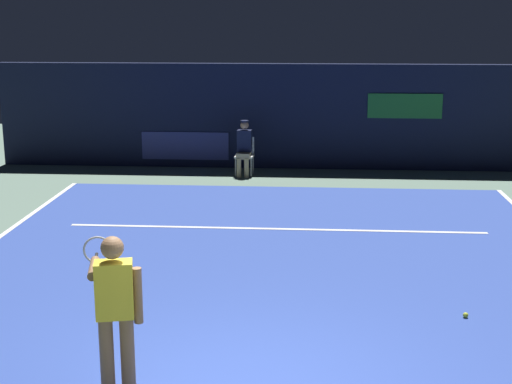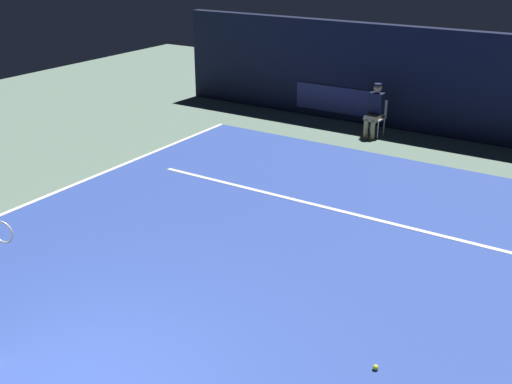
# 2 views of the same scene
# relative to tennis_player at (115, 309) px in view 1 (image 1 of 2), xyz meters

# --- Properties ---
(ground_plane) EXTENTS (28.92, 28.92, 0.00)m
(ground_plane) POSITION_rel_tennis_player_xyz_m (1.28, 4.37, -0.99)
(ground_plane) COLOR slate
(court_surface) EXTENTS (9.60, 10.38, 0.01)m
(court_surface) POSITION_rel_tennis_player_xyz_m (1.28, 4.37, -0.98)
(court_surface) COLOR #2D479E
(court_surface) RESTS_ON ground
(line_service) EXTENTS (7.49, 0.10, 0.01)m
(line_service) POSITION_rel_tennis_player_xyz_m (1.28, 6.19, -0.97)
(line_service) COLOR white
(line_service) RESTS_ON court_surface
(back_wall) EXTENTS (14.49, 0.33, 2.60)m
(back_wall) POSITION_rel_tennis_player_xyz_m (1.28, 11.81, 0.31)
(back_wall) COLOR #141933
(back_wall) RESTS_ON ground
(tennis_player) EXTENTS (0.77, 0.93, 1.73)m
(tennis_player) POSITION_rel_tennis_player_xyz_m (0.00, 0.00, 0.00)
(tennis_player) COLOR #8C6647
(tennis_player) RESTS_ON ground
(line_judge_on_chair) EXTENTS (0.47, 0.55, 1.32)m
(line_judge_on_chair) POSITION_rel_tennis_player_xyz_m (0.32, 10.79, -0.30)
(line_judge_on_chair) COLOR white
(line_judge_on_chair) RESTS_ON ground
(tennis_ball) EXTENTS (0.07, 0.07, 0.07)m
(tennis_ball) POSITION_rel_tennis_player_xyz_m (3.87, 2.36, -0.94)
(tennis_ball) COLOR #CCE033
(tennis_ball) RESTS_ON court_surface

